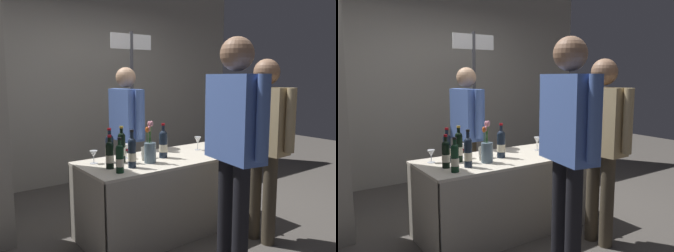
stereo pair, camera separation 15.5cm
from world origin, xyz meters
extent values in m
plane|color=#514C47|center=(0.00, 0.00, 0.00)|extent=(12.00, 12.00, 0.00)
cube|color=#9E998E|center=(0.00, 2.09, 1.50)|extent=(5.56, 0.12, 2.99)
cube|color=beige|center=(0.00, 0.00, 0.71)|extent=(1.71, 0.73, 0.02)
cube|color=#ABA392|center=(0.00, -0.36, 0.35)|extent=(1.71, 0.01, 0.70)
cube|color=#ABA392|center=(0.00, 0.36, 0.35)|extent=(1.71, 0.01, 0.70)
cube|color=#ABA392|center=(-0.85, 0.00, 0.35)|extent=(0.01, 0.73, 0.70)
cube|color=#ABA392|center=(0.85, 0.00, 0.35)|extent=(0.01, 0.73, 0.70)
cylinder|color=#192333|center=(-0.06, 0.00, 0.84)|extent=(0.08, 0.08, 0.22)
sphere|color=#192333|center=(-0.06, 0.00, 0.95)|extent=(0.08, 0.08, 0.08)
cylinder|color=#192333|center=(-0.06, 0.00, 0.99)|extent=(0.03, 0.03, 0.09)
cylinder|color=maroon|center=(-0.06, 0.00, 1.05)|extent=(0.03, 0.03, 0.02)
cylinder|color=beige|center=(-0.06, 0.00, 0.82)|extent=(0.08, 0.08, 0.07)
cylinder|color=#192333|center=(-0.55, 0.14, 0.83)|extent=(0.07, 0.07, 0.22)
sphere|color=#192333|center=(-0.55, 0.14, 0.94)|extent=(0.07, 0.07, 0.07)
cylinder|color=#192333|center=(-0.55, 0.14, 0.98)|extent=(0.03, 0.03, 0.08)
cylinder|color=maroon|center=(-0.55, 0.14, 1.03)|extent=(0.04, 0.04, 0.02)
cylinder|color=beige|center=(-0.55, 0.14, 0.82)|extent=(0.07, 0.07, 0.07)
cylinder|color=black|center=(-0.65, -0.22, 0.83)|extent=(0.07, 0.07, 0.20)
sphere|color=black|center=(-0.65, -0.22, 0.93)|extent=(0.06, 0.06, 0.06)
cylinder|color=black|center=(-0.65, -0.22, 0.96)|extent=(0.03, 0.03, 0.07)
cylinder|color=black|center=(-0.65, -0.22, 1.00)|extent=(0.03, 0.03, 0.02)
cylinder|color=beige|center=(-0.65, -0.22, 0.81)|extent=(0.07, 0.07, 0.06)
cylinder|color=#192333|center=(-0.48, -0.14, 0.84)|extent=(0.07, 0.07, 0.22)
sphere|color=#192333|center=(-0.48, -0.14, 0.95)|extent=(0.07, 0.07, 0.07)
cylinder|color=#192333|center=(-0.48, -0.14, 0.99)|extent=(0.03, 0.03, 0.09)
cylinder|color=black|center=(-0.48, -0.14, 1.04)|extent=(0.03, 0.03, 0.02)
cylinder|color=beige|center=(-0.48, -0.14, 0.82)|extent=(0.07, 0.07, 0.07)
cylinder|color=black|center=(-0.46, 0.08, 0.85)|extent=(0.07, 0.07, 0.24)
sphere|color=black|center=(-0.46, 0.08, 0.96)|extent=(0.07, 0.07, 0.07)
cylinder|color=black|center=(-0.46, 0.08, 1.00)|extent=(0.03, 0.03, 0.07)
cylinder|color=#B7932D|center=(-0.46, 0.08, 1.05)|extent=(0.03, 0.03, 0.02)
cylinder|color=beige|center=(-0.46, 0.08, 0.83)|extent=(0.07, 0.07, 0.08)
cylinder|color=black|center=(0.42, -0.21, 0.83)|extent=(0.08, 0.08, 0.21)
sphere|color=black|center=(0.42, -0.21, 0.93)|extent=(0.08, 0.08, 0.08)
cylinder|color=black|center=(0.42, -0.21, 0.97)|extent=(0.03, 0.03, 0.07)
cylinder|color=black|center=(0.42, -0.21, 1.02)|extent=(0.03, 0.03, 0.02)
cylinder|color=beige|center=(0.42, -0.21, 0.81)|extent=(0.08, 0.08, 0.07)
cylinder|color=black|center=(-0.65, -0.06, 0.83)|extent=(0.07, 0.07, 0.20)
sphere|color=black|center=(-0.65, -0.06, 0.93)|extent=(0.07, 0.07, 0.07)
cylinder|color=black|center=(-0.65, -0.06, 0.96)|extent=(0.03, 0.03, 0.07)
cylinder|color=maroon|center=(-0.65, -0.06, 1.00)|extent=(0.03, 0.03, 0.02)
cylinder|color=beige|center=(-0.65, -0.06, 0.81)|extent=(0.07, 0.07, 0.06)
cylinder|color=silver|center=(-0.35, 0.19, 0.73)|extent=(0.07, 0.07, 0.00)
cylinder|color=silver|center=(-0.35, 0.19, 0.76)|extent=(0.01, 0.01, 0.06)
cone|color=silver|center=(-0.35, 0.19, 0.83)|extent=(0.07, 0.07, 0.07)
cylinder|color=#590C19|center=(-0.35, 0.19, 0.81)|extent=(0.04, 0.04, 0.02)
cylinder|color=silver|center=(0.44, 0.07, 0.73)|extent=(0.06, 0.06, 0.00)
cylinder|color=silver|center=(0.44, 0.07, 0.76)|extent=(0.01, 0.01, 0.06)
cone|color=silver|center=(0.44, 0.07, 0.83)|extent=(0.07, 0.07, 0.07)
cylinder|color=silver|center=(-0.69, 0.19, 0.73)|extent=(0.07, 0.07, 0.00)
cylinder|color=silver|center=(-0.69, 0.19, 0.76)|extent=(0.01, 0.01, 0.06)
cone|color=silver|center=(-0.69, 0.19, 0.81)|extent=(0.07, 0.07, 0.06)
cylinder|color=slate|center=(-0.27, -0.09, 0.82)|extent=(0.11, 0.11, 0.18)
cylinder|color=#38722D|center=(-0.27, -0.09, 0.95)|extent=(0.02, 0.04, 0.26)
ellipsoid|color=pink|center=(-0.26, -0.11, 1.08)|extent=(0.03, 0.03, 0.05)
cylinder|color=#38722D|center=(-0.28, -0.06, 0.92)|extent=(0.03, 0.04, 0.21)
ellipsoid|color=#E05B1E|center=(-0.29, -0.08, 1.03)|extent=(0.03, 0.03, 0.05)
cylinder|color=#38722D|center=(-0.27, -0.08, 0.95)|extent=(0.03, 0.04, 0.26)
ellipsoid|color=pink|center=(-0.26, -0.07, 1.08)|extent=(0.03, 0.03, 0.05)
cylinder|color=#38722D|center=(-0.26, -0.10, 0.92)|extent=(0.02, 0.04, 0.22)
ellipsoid|color=pink|center=(-0.27, -0.08, 1.03)|extent=(0.03, 0.03, 0.05)
cube|color=silver|center=(-0.21, 0.05, 0.79)|extent=(0.16, 0.07, 0.12)
cylinder|color=#4C4233|center=(-0.05, 0.79, 0.40)|extent=(0.12, 0.12, 0.80)
cylinder|color=#4C4233|center=(-0.04, 0.63, 0.40)|extent=(0.12, 0.12, 0.80)
cube|color=#4C6BB7|center=(-0.05, 0.71, 1.08)|extent=(0.23, 0.41, 0.56)
sphere|color=tan|center=(-0.05, 0.71, 1.48)|extent=(0.22, 0.22, 0.22)
cylinder|color=#4C6BB7|center=(-0.06, 0.96, 1.10)|extent=(0.08, 0.08, 0.52)
cylinder|color=#4C6BB7|center=(-0.03, 0.46, 1.10)|extent=(0.08, 0.08, 0.52)
cylinder|color=#4C4233|center=(0.53, -0.79, 0.41)|extent=(0.12, 0.12, 0.82)
cylinder|color=#4C4233|center=(0.52, -0.63, 0.41)|extent=(0.12, 0.12, 0.82)
cube|color=tan|center=(0.53, -0.71, 1.11)|extent=(0.23, 0.42, 0.58)
sphere|color=#8C664C|center=(0.53, -0.71, 1.53)|extent=(0.23, 0.23, 0.23)
cylinder|color=tan|center=(0.54, -0.96, 1.13)|extent=(0.08, 0.08, 0.53)
cylinder|color=tan|center=(0.52, -0.46, 1.13)|extent=(0.08, 0.08, 0.53)
cylinder|color=black|center=(-0.10, -1.02, 0.44)|extent=(0.12, 0.12, 0.88)
cylinder|color=black|center=(-0.06, -0.83, 0.44)|extent=(0.12, 0.12, 0.88)
cube|color=#4C6BB7|center=(-0.08, -0.92, 1.20)|extent=(0.29, 0.51, 0.63)
sphere|color=#8C664C|center=(-0.08, -0.92, 1.65)|extent=(0.24, 0.24, 0.24)
cylinder|color=#4C6BB7|center=(-0.13, -1.20, 1.22)|extent=(0.08, 0.08, 0.58)
cylinder|color=#4C6BB7|center=(-0.03, -0.64, 1.22)|extent=(0.08, 0.08, 0.58)
cylinder|color=#47474C|center=(0.28, 1.12, 1.02)|extent=(0.04, 0.04, 2.04)
cube|color=silver|center=(0.28, 1.12, 1.92)|extent=(0.56, 0.02, 0.18)
camera|label=1|loc=(-1.97, -2.65, 1.49)|focal=37.43mm
camera|label=2|loc=(-1.84, -2.74, 1.49)|focal=37.43mm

